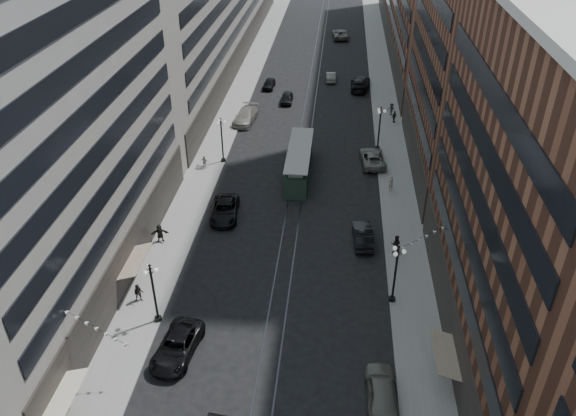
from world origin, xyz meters
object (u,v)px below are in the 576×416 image
(car_4, at_px, (381,390))
(car_10, at_px, (363,236))
(car_2, at_px, (177,346))
(car_9, at_px, (269,84))
(streetcar, at_px, (299,163))
(pedestrian_7, at_px, (396,244))
(lamppost_se_far, at_px, (395,272))
(car_7, at_px, (225,210))
(pedestrian_6, at_px, (205,162))
(car_extra_1, at_px, (361,82))
(lamppost_sw_mid, at_px, (222,139))
(car_12, at_px, (359,84))
(lamppost_se_mid, at_px, (379,127))
(pedestrian_5, at_px, (160,233))
(car_11, at_px, (372,158))
(car_extra_0, at_px, (340,34))
(pedestrian_8, at_px, (391,183))
(pedestrian_extra_0, at_px, (394,117))
(car_8, at_px, (245,116))
(pedestrian_2, at_px, (139,293))
(car_14, at_px, (331,77))
(lamppost_sw_far, at_px, (154,291))
(car_13, at_px, (287,98))

(car_4, xyz_separation_m, car_10, (-0.88, 17.96, -0.06))
(car_2, distance_m, car_9, 55.51)
(streetcar, xyz_separation_m, pedestrian_7, (9.88, -14.24, -0.39))
(lamppost_se_far, distance_m, car_2, 17.70)
(car_2, xyz_separation_m, car_7, (0.00, 18.54, 0.01))
(car_7, relative_size, pedestrian_6, 3.71)
(pedestrian_7, bearing_deg, pedestrian_6, -21.45)
(lamppost_se_far, bearing_deg, car_extra_1, 91.87)
(lamppost_sw_mid, xyz_separation_m, car_12, (16.35, 25.90, -2.22))
(lamppost_se_far, distance_m, lamppost_se_mid, 28.00)
(pedestrian_5, xyz_separation_m, pedestrian_7, (21.89, 0.18, 0.04))
(car_11, height_order, car_extra_0, car_extra_0)
(car_9, relative_size, car_10, 0.83)
(car_10, bearing_deg, pedestrian_8, -112.20)
(car_9, xyz_separation_m, pedestrian_extra_0, (18.55, -11.87, 0.27))
(car_4, bearing_deg, streetcar, -78.16)
(streetcar, relative_size, car_11, 2.00)
(car_8, height_order, car_extra_1, car_8)
(car_11, bearing_deg, car_extra_1, -93.66)
(car_9, bearing_deg, pedestrian_7, -65.11)
(car_4, relative_size, pedestrian_7, 2.67)
(car_8, relative_size, car_12, 1.02)
(streetcar, distance_m, car_extra_1, 30.02)
(lamppost_sw_mid, relative_size, car_11, 0.95)
(lamppost_se_far, xyz_separation_m, lamppost_se_mid, (0.00, 28.00, 0.00))
(streetcar, distance_m, car_12, 28.99)
(pedestrian_2, height_order, car_14, pedestrian_2)
(lamppost_se_mid, xyz_separation_m, car_extra_1, (-1.63, 21.86, -2.23))
(lamppost_sw_mid, height_order, car_2, lamppost_sw_mid)
(lamppost_sw_far, relative_size, pedestrian_7, 2.94)
(pedestrian_5, bearing_deg, lamppost_sw_far, -89.78)
(pedestrian_5, bearing_deg, pedestrian_8, 12.67)
(car_2, relative_size, car_14, 1.35)
(car_7, distance_m, car_10, 14.12)
(lamppost_se_far, bearing_deg, car_10, 105.47)
(lamppost_sw_far, relative_size, car_7, 0.96)
(car_11, relative_size, pedestrian_5, 3.22)
(lamppost_sw_mid, bearing_deg, pedestrian_8, -14.62)
(lamppost_sw_mid, bearing_deg, car_11, 3.94)
(car_extra_0, relative_size, car_extra_1, 1.05)
(lamppost_se_far, bearing_deg, pedestrian_6, 133.74)
(car_4, bearing_deg, pedestrian_extra_0, -97.33)
(car_10, xyz_separation_m, pedestrian_6, (-17.97, 13.01, 0.12))
(pedestrian_7, bearing_deg, car_12, -72.92)
(car_9, distance_m, car_11, 28.49)
(car_4, relative_size, car_extra_1, 0.84)
(car_13, bearing_deg, car_14, 58.74)
(lamppost_sw_far, distance_m, car_extra_0, 82.37)
(pedestrian_extra_0, bearing_deg, car_2, -161.62)
(pedestrian_8, bearing_deg, car_extra_1, -121.83)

